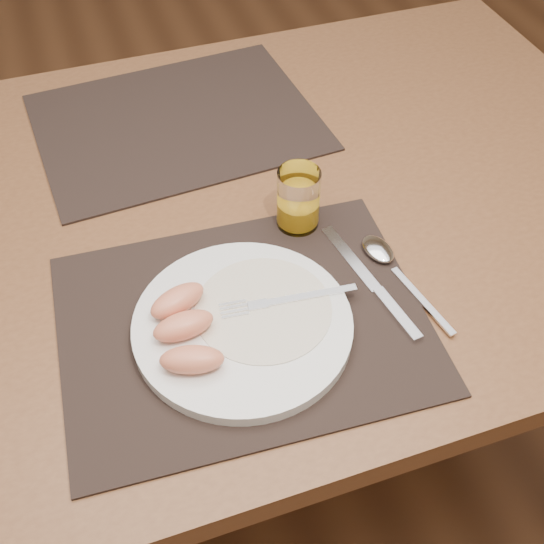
{
  "coord_description": "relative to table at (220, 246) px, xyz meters",
  "views": [
    {
      "loc": [
        -0.17,
        -0.73,
        1.42
      ],
      "look_at": [
        0.03,
        -0.17,
        0.77
      ],
      "focal_mm": 45.0,
      "sensor_mm": 36.0,
      "label": 1
    }
  ],
  "objects": [
    {
      "name": "ground",
      "position": [
        0.0,
        0.0,
        -0.67
      ],
      "size": [
        5.0,
        5.0,
        0.0
      ],
      "primitive_type": "plane",
      "color": "brown",
      "rests_on": "ground"
    },
    {
      "name": "table",
      "position": [
        0.0,
        0.0,
        0.0
      ],
      "size": [
        1.4,
        0.9,
        0.75
      ],
      "color": "brown",
      "rests_on": "ground"
    },
    {
      "name": "placemat_near",
      "position": [
        -0.03,
        -0.22,
        0.09
      ],
      "size": [
        0.47,
        0.37,
        0.0
      ],
      "primitive_type": "cube",
      "rotation": [
        0.0,
        0.0,
        -0.06
      ],
      "color": "black",
      "rests_on": "table"
    },
    {
      "name": "placemat_far",
      "position": [
        -0.01,
        0.22,
        0.09
      ],
      "size": [
        0.47,
        0.38,
        0.0
      ],
      "primitive_type": "cube",
      "rotation": [
        0.0,
        0.0,
        0.07
      ],
      "color": "black",
      "rests_on": "table"
    },
    {
      "name": "plate",
      "position": [
        -0.03,
        -0.23,
        0.1
      ],
      "size": [
        0.27,
        0.27,
        0.02
      ],
      "primitive_type": "cylinder",
      "color": "white",
      "rests_on": "placemat_near"
    },
    {
      "name": "plate_dressing",
      "position": [
        -0.0,
        -0.22,
        0.1
      ],
      "size": [
        0.17,
        0.17,
        0.0
      ],
      "color": "white",
      "rests_on": "plate"
    },
    {
      "name": "fork",
      "position": [
        0.02,
        -0.22,
        0.11
      ],
      "size": [
        0.18,
        0.03,
        0.0
      ],
      "color": "silver",
      "rests_on": "plate"
    },
    {
      "name": "knife",
      "position": [
        0.15,
        -0.23,
        0.09
      ],
      "size": [
        0.05,
        0.22,
        0.01
      ],
      "color": "silver",
      "rests_on": "placemat_near"
    },
    {
      "name": "spoon",
      "position": [
        0.18,
        -0.18,
        0.09
      ],
      "size": [
        0.05,
        0.19,
        0.01
      ],
      "color": "silver",
      "rests_on": "placemat_near"
    },
    {
      "name": "juice_glass",
      "position": [
        0.1,
        -0.07,
        0.13
      ],
      "size": [
        0.06,
        0.06,
        0.09
      ],
      "color": "white",
      "rests_on": "placemat_near"
    },
    {
      "name": "grapefruit_wedges",
      "position": [
        -0.1,
        -0.23,
        0.12
      ],
      "size": [
        0.09,
        0.15,
        0.03
      ],
      "color": "#E4835D",
      "rests_on": "plate"
    }
  ]
}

